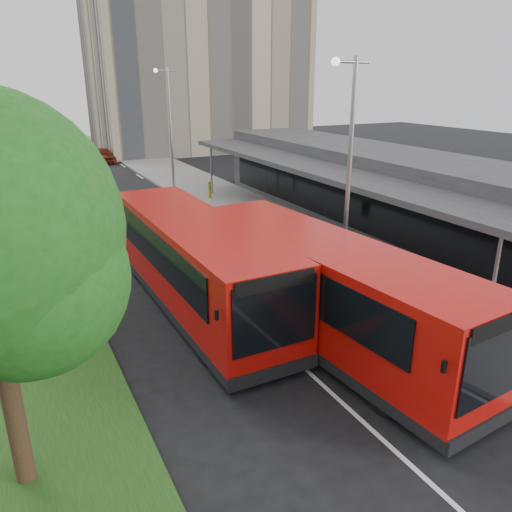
{
  "coord_description": "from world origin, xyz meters",
  "views": [
    {
      "loc": [
        -6.51,
        -11.9,
        7.44
      ],
      "look_at": [
        1.06,
        2.96,
        1.5
      ],
      "focal_mm": 35.0,
      "sensor_mm": 36.0,
      "label": 1
    }
  ],
  "objects": [
    {
      "name": "grass_verge",
      "position": [
        -7.0,
        20.0,
        0.05
      ],
      "size": [
        5.0,
        80.0,
        0.1
      ],
      "primitive_type": "cube",
      "color": "#194215",
      "rests_on": "ground"
    },
    {
      "name": "pavement",
      "position": [
        6.0,
        20.0,
        0.07
      ],
      "size": [
        5.0,
        80.0,
        0.15
      ],
      "primitive_type": "cube",
      "color": "slate",
      "rests_on": "ground"
    },
    {
      "name": "car_near",
      "position": [
        2.18,
        36.61,
        0.68
      ],
      "size": [
        1.78,
        4.05,
        1.35
      ],
      "primitive_type": "imported",
      "rotation": [
        0.0,
        0.0,
        0.05
      ],
      "color": "#60190D",
      "rests_on": "ground"
    },
    {
      "name": "litter_bin",
      "position": [
        5.3,
        9.83,
        0.58
      ],
      "size": [
        0.54,
        0.54,
        0.86
      ],
      "primitive_type": "cylinder",
      "rotation": [
        0.0,
        0.0,
        -0.15
      ],
      "color": "#382017",
      "rests_on": "pavement"
    },
    {
      "name": "car_far",
      "position": [
        -1.04,
        45.36,
        0.51
      ],
      "size": [
        1.76,
        3.27,
        1.02
      ],
      "primitive_type": "imported",
      "rotation": [
        0.0,
        0.0,
        0.23
      ],
      "color": "navy",
      "rests_on": "ground"
    },
    {
      "name": "office_block",
      "position": [
        14.0,
        42.0,
        9.0
      ],
      "size": [
        22.0,
        12.0,
        18.0
      ],
      "primitive_type": "cube",
      "color": "tan",
      "rests_on": "ground"
    },
    {
      "name": "ground",
      "position": [
        0.0,
        0.0,
        0.0
      ],
      "size": [
        120.0,
        120.0,
        0.0
      ],
      "primitive_type": "plane",
      "color": "black",
      "rests_on": "ground"
    },
    {
      "name": "kerb_dashes",
      "position": [
        3.3,
        19.0,
        0.01
      ],
      "size": [
        0.12,
        56.0,
        0.01
      ],
      "color": "silver",
      "rests_on": "ground"
    },
    {
      "name": "lamp_post_near",
      "position": [
        4.12,
        2.0,
        4.72
      ],
      "size": [
        1.44,
        0.28,
        8.0
      ],
      "color": "gray",
      "rests_on": "pavement"
    },
    {
      "name": "bus_second",
      "position": [
        -1.2,
        3.04,
        1.59
      ],
      "size": [
        2.97,
        10.99,
        3.1
      ],
      "rotation": [
        0.0,
        0.0,
        0.01
      ],
      "color": "#B20C09",
      "rests_on": "ground"
    },
    {
      "name": "lamp_post_far",
      "position": [
        4.12,
        22.0,
        4.72
      ],
      "size": [
        1.44,
        0.28,
        8.0
      ],
      "color": "gray",
      "rests_on": "pavement"
    },
    {
      "name": "station_building",
      "position": [
        10.86,
        8.0,
        2.04
      ],
      "size": [
        7.7,
        26.0,
        4.0
      ],
      "color": "#2C2B2E",
      "rests_on": "ground"
    },
    {
      "name": "lane_centre_line",
      "position": [
        0.0,
        15.0,
        0.01
      ],
      "size": [
        0.12,
        70.0,
        0.01
      ],
      "primitive_type": "cube",
      "color": "silver",
      "rests_on": "ground"
    },
    {
      "name": "bollard",
      "position": [
        5.25,
        17.77,
        0.68
      ],
      "size": [
        0.18,
        0.18,
        1.05
      ],
      "primitive_type": "cylinder",
      "rotation": [
        0.0,
        0.0,
        0.1
      ],
      "color": "#F0F00C",
      "rests_on": "pavement"
    },
    {
      "name": "bus_main",
      "position": [
        1.4,
        -0.89,
        1.58
      ],
      "size": [
        3.71,
        11.08,
        3.08
      ],
      "rotation": [
        0.0,
        0.0,
        0.09
      ],
      "color": "#B20C09",
      "rests_on": "ground"
    }
  ]
}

